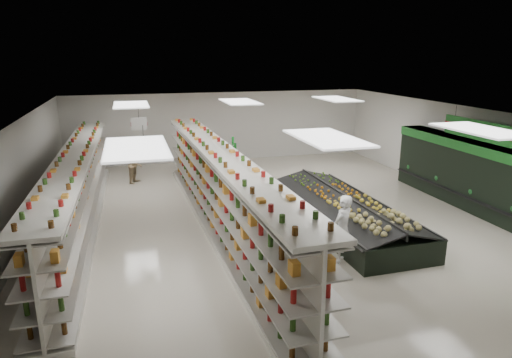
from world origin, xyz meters
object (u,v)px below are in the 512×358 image
object	(u,v)px
gondola_left	(79,194)
shopper_background	(136,164)
soda_endcap	(224,157)
shopper_main	(342,229)
produce_island	(343,211)
gondola_center	(220,194)

from	to	relation	value
gondola_left	shopper_background	xyz separation A→B (m)	(1.67, 4.51, -0.23)
gondola_left	soda_endcap	world-z (taller)	gondola_left
shopper_background	shopper_main	bearing A→B (deg)	-125.81
produce_island	shopper_background	bearing A→B (deg)	132.40
shopper_main	shopper_background	xyz separation A→B (m)	(-4.65, 8.65, -0.08)
shopper_background	gondola_center	bearing A→B (deg)	-133.06
shopper_main	soda_endcap	bearing A→B (deg)	-115.99
gondola_left	shopper_main	distance (m)	7.55
gondola_center	produce_island	size ratio (longest dim) A/B	2.09
gondola_left	produce_island	bearing A→B (deg)	-13.29
gondola_left	soda_endcap	distance (m)	7.28
soda_endcap	shopper_background	world-z (taller)	shopper_background
gondola_left	shopper_main	world-z (taller)	gondola_left
produce_island	soda_endcap	bearing A→B (deg)	107.66
shopper_main	gondola_center	bearing A→B (deg)	-81.97
gondola_left	gondola_center	bearing A→B (deg)	-17.67
shopper_background	produce_island	bearing A→B (deg)	-111.68
soda_endcap	shopper_background	size ratio (longest dim) A/B	0.97
shopper_main	produce_island	bearing A→B (deg)	-149.26
produce_island	shopper_main	world-z (taller)	shopper_main
soda_endcap	shopper_main	world-z (taller)	shopper_main
gondola_left	produce_island	size ratio (longest dim) A/B	1.96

